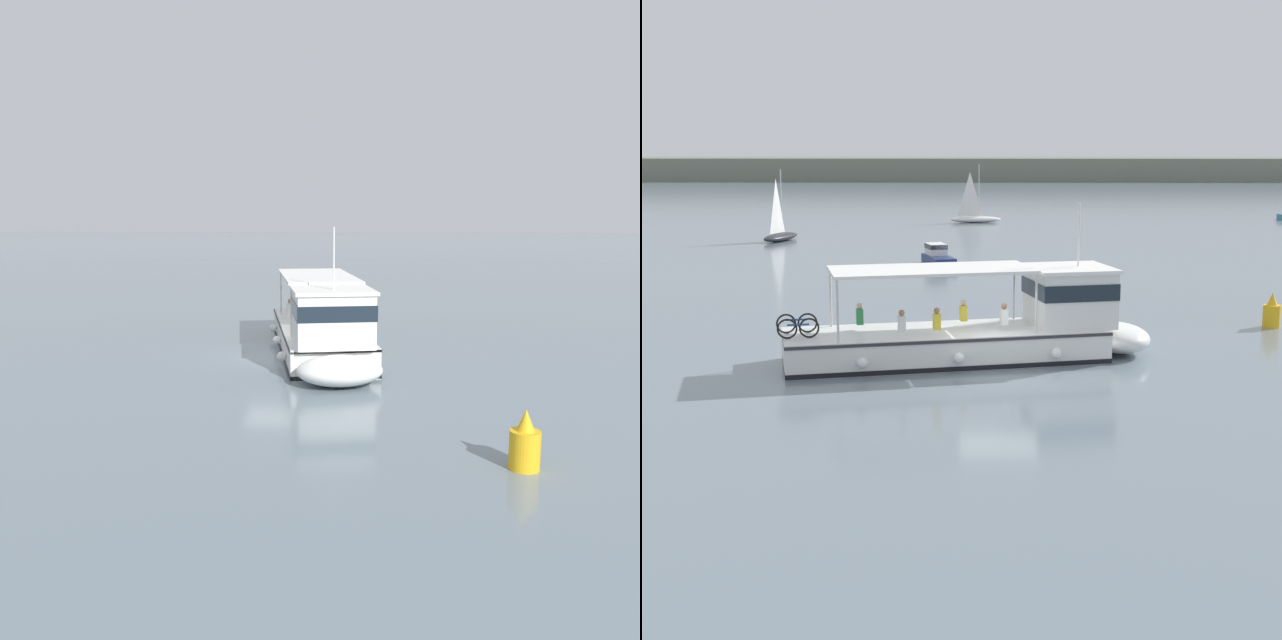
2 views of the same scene
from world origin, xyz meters
The scene contains 3 objects.
ground_plane centered at (0.00, 0.00, 0.00)m, with size 400.00×400.00×0.00m, color slate.
ferry_main centered at (-0.23, 1.90, 1.02)m, with size 13.07×5.99×5.32m.
channel_buoy centered at (11.14, 7.80, 0.57)m, with size 0.70×0.70×1.40m.
Camera 1 is at (26.08, 4.89, 5.71)m, focal length 37.52 mm.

